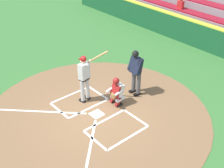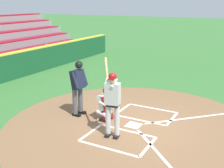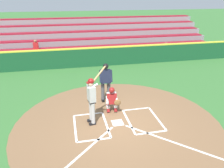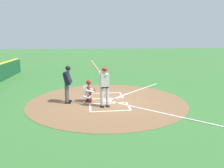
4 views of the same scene
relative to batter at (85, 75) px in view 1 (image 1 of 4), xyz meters
The scene contains 8 objects.
ground_plane 1.47m from the batter, 166.44° to the left, with size 120.00×120.00×0.00m, color #387033.
dirt_circle 1.47m from the batter, 166.44° to the left, with size 8.00×8.00×0.01m, color brown.
home_plate_and_chalk 1.82m from the batter, 130.66° to the left, with size 7.93×4.91×0.01m.
batter is the anchor object (origin of this frame).
catcher 1.28m from the batter, 142.49° to the right, with size 0.59×0.64×1.13m.
plate_umpire 1.94m from the batter, 116.29° to the right, with size 0.60×0.44×1.86m.
baseball 1.62m from the batter, 129.62° to the right, with size 0.07×0.07×0.07m, color white.
backstop_wall 7.35m from the batter, 97.47° to the right, with size 22.00×0.36×1.31m.
Camera 1 is at (-7.00, 5.31, 6.61)m, focal length 49.42 mm.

